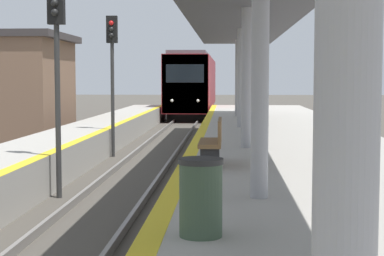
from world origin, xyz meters
TOP-DOWN VIEW (x-y plane):
  - train at (0.00, 46.41)m, footprint 2.76×20.55m
  - signal_mid at (-1.26, 12.88)m, footprint 0.36×0.31m
  - signal_far at (-1.39, 20.36)m, footprint 0.36×0.31m
  - station_canopy at (2.95, 14.92)m, footprint 3.37×33.71m
  - trash_bin at (2.20, 5.87)m, footprint 0.50×0.50m
  - bench at (2.21, 11.68)m, footprint 0.44×1.50m

SIDE VIEW (x-z plane):
  - trash_bin at x=2.20m, z-range 0.94..1.80m
  - bench at x=2.21m, z-range 0.96..1.88m
  - train at x=0.00m, z-range 0.04..4.35m
  - signal_mid at x=-1.26m, z-range 0.93..5.67m
  - signal_far at x=-1.39m, z-range 0.93..5.67m
  - station_canopy at x=2.95m, z-range 2.58..6.24m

